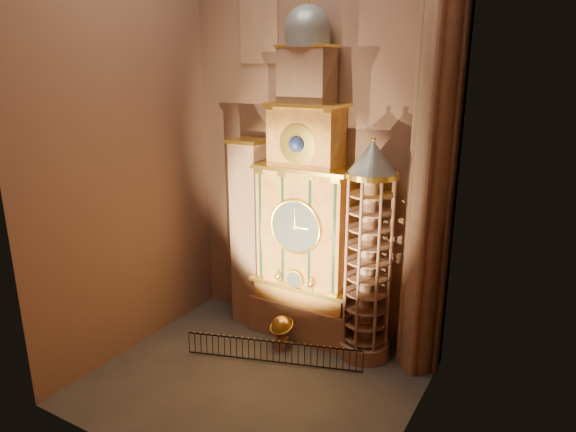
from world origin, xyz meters
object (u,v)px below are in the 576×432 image
Objects in this scene: celestial_globe at (282,329)px; iron_railing at (273,352)px; portrait_tower at (250,233)px; astronomical_clock at (305,214)px; stair_turret at (368,255)px.

iron_railing is at bearing -75.75° from celestial_globe.
portrait_tower reaches higher than celestial_globe.
stair_turret is (3.50, -0.26, -1.41)m from astronomical_clock.
iron_railing is (0.04, -3.22, -6.06)m from astronomical_clock.
astronomical_clock is 1.64× the size of portrait_tower.
celestial_globe is (-0.31, -1.84, -5.61)m from astronomical_clock.
astronomical_clock is at bearing 90.75° from iron_railing.
portrait_tower is 0.94× the size of stair_turret.
stair_turret is 5.88m from celestial_globe.
astronomical_clock is 9.37× the size of celestial_globe.
portrait_tower is at bearing 177.67° from stair_turret.
portrait_tower is 6.55m from iron_railing.
iron_railing is at bearing -89.25° from astronomical_clock.
astronomical_clock reaches higher than iron_railing.
astronomical_clock is 3.73m from portrait_tower.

